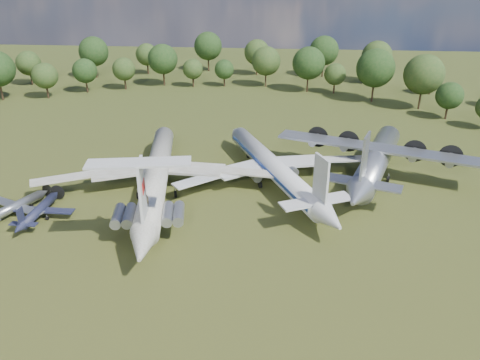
# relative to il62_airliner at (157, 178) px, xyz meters

# --- Properties ---
(ground) EXTENTS (300.00, 300.00, 0.00)m
(ground) POSITION_rel_il62_airliner_xyz_m (1.54, -3.48, -2.59)
(ground) COLOR #203812
(ground) RESTS_ON ground
(il62_airliner) EXTENTS (49.04, 58.94, 5.17)m
(il62_airliner) POSITION_rel_il62_airliner_xyz_m (0.00, 0.00, 0.00)
(il62_airliner) COLOR beige
(il62_airliner) RESTS_ON ground
(tu104_jet) EXTENTS (52.25, 58.04, 4.75)m
(tu104_jet) POSITION_rel_il62_airliner_xyz_m (19.12, 5.51, -0.21)
(tu104_jet) COLOR silver
(tu104_jet) RESTS_ON ground
(an12_transport) EXTENTS (48.17, 50.80, 5.39)m
(an12_transport) POSITION_rel_il62_airliner_xyz_m (37.33, 9.71, 0.11)
(an12_transport) COLOR #A8AAB0
(an12_transport) RESTS_ON ground
(small_prop_west) EXTENTS (10.51, 14.22, 2.07)m
(small_prop_west) POSITION_rel_il62_airliner_xyz_m (-15.58, -10.32, -1.55)
(small_prop_west) COLOR black
(small_prop_west) RESTS_ON ground
(small_prop_northwest) EXTENTS (15.25, 17.24, 2.09)m
(small_prop_northwest) POSITION_rel_il62_airliner_xyz_m (-19.79, -9.52, -1.54)
(small_prop_northwest) COLOR gray
(small_prop_northwest) RESTS_ON ground
(person_on_il62) EXTENTS (0.76, 0.70, 1.75)m
(person_on_il62) POSITION_rel_il62_airliner_xyz_m (2.49, -14.27, 3.46)
(person_on_il62) COLOR olive
(person_on_il62) RESTS_ON il62_airliner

